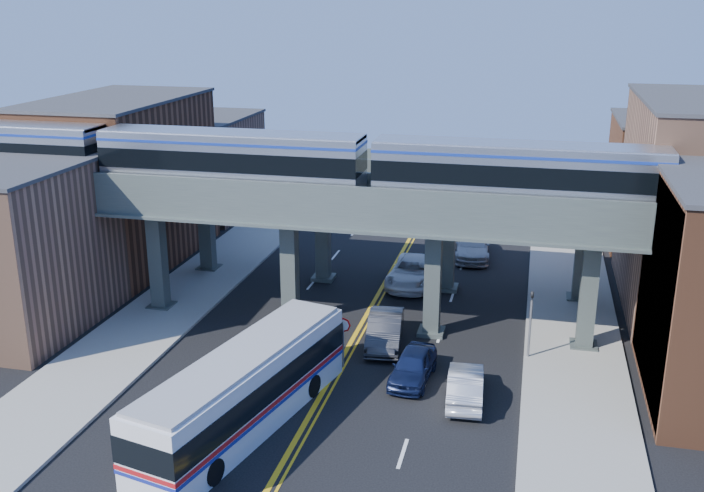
{
  "coord_description": "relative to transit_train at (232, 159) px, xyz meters",
  "views": [
    {
      "loc": [
        8.85,
        -31.21,
        17.52
      ],
      "look_at": [
        0.02,
        6.06,
        5.33
      ],
      "focal_mm": 40.0,
      "sensor_mm": 36.0,
      "label": 1
    }
  ],
  "objects": [
    {
      "name": "building_west_c",
      "position": [
        -11.36,
        21.0,
        -5.17
      ],
      "size": [
        8.0,
        10.0,
        8.0
      ],
      "primitive_type": "cube",
      "color": "#8C6148",
      "rests_on": "ground"
    },
    {
      "name": "mural_panel",
      "position": [
        21.69,
        -4.0,
        -4.42
      ],
      "size": [
        0.1,
        9.5,
        9.5
      ],
      "primitive_type": "cube",
      "color": "teal",
      "rests_on": "ground"
    },
    {
      "name": "car_lane_c",
      "position": [
        8.94,
        7.4,
        -8.33
      ],
      "size": [
        2.97,
        6.12,
        1.68
      ],
      "primitive_type": "imported",
      "rotation": [
        0.0,
        0.0,
        -0.03
      ],
      "color": "white",
      "rests_on": "ground"
    },
    {
      "name": "ground",
      "position": [
        7.14,
        -8.0,
        -9.17
      ],
      "size": [
        120.0,
        120.0,
        0.0
      ],
      "primitive_type": "plane",
      "color": "black",
      "rests_on": "ground"
    },
    {
      "name": "elevated_viaduct_far",
      "position": [
        7.14,
        7.0,
        -2.7
      ],
      "size": [
        52.0,
        3.6,
        7.4
      ],
      "color": "#38413E",
      "rests_on": "ground"
    },
    {
      "name": "sidewalk_east",
      "position": [
        18.64,
        2.0,
        -9.09
      ],
      "size": [
        5.0,
        70.0,
        0.16
      ],
      "primitive_type": "cube",
      "color": "gray",
      "rests_on": "ground"
    },
    {
      "name": "transit_train",
      "position": [
        0.0,
        0.0,
        0.0
      ],
      "size": [
        44.85,
        2.81,
        3.27
      ],
      "color": "black",
      "rests_on": "elevated_viaduct_near"
    },
    {
      "name": "car_lane_d",
      "position": [
        12.11,
        13.87,
        -8.34
      ],
      "size": [
        2.81,
        5.94,
        1.67
      ],
      "primitive_type": "imported",
      "rotation": [
        0.0,
        0.0,
        0.08
      ],
      "color": "#B2B1B6",
      "rests_on": "ground"
    },
    {
      "name": "transit_bus",
      "position": [
        4.73,
        -11.42,
        -7.49
      ],
      "size": [
        5.63,
        13.05,
        3.28
      ],
      "rotation": [
        0.0,
        0.0,
        1.34
      ],
      "color": "silver",
      "rests_on": "ground"
    },
    {
      "name": "sidewalk_west",
      "position": [
        -4.36,
        2.0,
        -9.09
      ],
      "size": [
        5.0,
        70.0,
        0.16
      ],
      "primitive_type": "cube",
      "color": "gray",
      "rests_on": "ground"
    },
    {
      "name": "building_east_c",
      "position": [
        25.64,
        21.0,
        -4.67
      ],
      "size": [
        8.0,
        10.0,
        9.0
      ],
      "primitive_type": "cube",
      "color": "brown",
      "rests_on": "ground"
    },
    {
      "name": "traffic_signal",
      "position": [
        16.34,
        -2.0,
        -6.87
      ],
      "size": [
        0.15,
        0.18,
        4.1
      ],
      "color": "slate",
      "rests_on": "ground"
    },
    {
      "name": "elevated_viaduct_near",
      "position": [
        7.14,
        0.0,
        -2.7
      ],
      "size": [
        52.0,
        3.6,
        7.4
      ],
      "color": "#38413E",
      "rests_on": "ground"
    },
    {
      "name": "building_east_b",
      "position": [
        25.64,
        8.0,
        -3.17
      ],
      "size": [
        8.0,
        14.0,
        12.0
      ],
      "primitive_type": "cube",
      "color": "#8C6148",
      "rests_on": "ground"
    },
    {
      "name": "car_lane_a",
      "position": [
        11.01,
        -5.6,
        -8.43
      ],
      "size": [
        2.07,
        4.47,
        1.48
      ],
      "primitive_type": "imported",
      "rotation": [
        0.0,
        0.0,
        -0.07
      ],
      "color": "#10193C",
      "rests_on": "ground"
    },
    {
      "name": "car_lane_b",
      "position": [
        8.94,
        -1.96,
        -8.34
      ],
      "size": [
        2.33,
        5.2,
        1.66
      ],
      "primitive_type": "imported",
      "rotation": [
        0.0,
        0.0,
        0.12
      ],
      "color": "#2F2F32",
      "rests_on": "ground"
    },
    {
      "name": "building_west_a",
      "position": [
        -11.36,
        -4.0,
        -4.67
      ],
      "size": [
        8.0,
        10.0,
        9.0
      ],
      "primitive_type": "cube",
      "color": "#8C6148",
      "rests_on": "ground"
    },
    {
      "name": "car_parked_curb",
      "position": [
        13.64,
        -7.01,
        -8.43
      ],
      "size": [
        1.88,
        4.61,
        1.49
      ],
      "primitive_type": "imported",
      "rotation": [
        0.0,
        0.0,
        3.21
      ],
      "color": "#B2B2B7",
      "rests_on": "ground"
    },
    {
      "name": "stop_sign",
      "position": [
        7.44,
        -5.0,
        -7.41
      ],
      "size": [
        0.76,
        0.09,
        2.63
      ],
      "color": "slate",
      "rests_on": "ground"
    },
    {
      "name": "building_west_b",
      "position": [
        -11.36,
        8.0,
        -3.67
      ],
      "size": [
        8.0,
        14.0,
        11.0
      ],
      "primitive_type": "cube",
      "color": "brown",
      "rests_on": "ground"
    }
  ]
}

